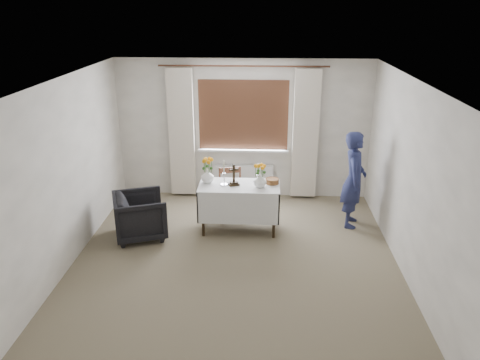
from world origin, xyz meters
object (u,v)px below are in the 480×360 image
at_px(wooden_cross, 234,175).
at_px(altar_table, 239,208).
at_px(armchair, 140,216).
at_px(person, 354,180).
at_px(flower_vase_left, 208,176).
at_px(wooden_chair, 231,195).
at_px(flower_vase_right, 260,180).

bearing_deg(wooden_cross, altar_table, -19.31).
bearing_deg(armchair, person, -99.59).
bearing_deg(altar_table, armchair, -168.63).
height_order(altar_table, flower_vase_left, flower_vase_left).
bearing_deg(person, armchair, 110.17).
distance_m(wooden_chair, flower_vase_right, 0.78).
relative_size(wooden_chair, armchair, 1.13).
xyz_separation_m(wooden_chair, wooden_cross, (0.07, -0.40, 0.50)).
xyz_separation_m(person, wooden_cross, (-1.87, -0.30, 0.15)).
relative_size(flower_vase_left, flower_vase_right, 1.02).
distance_m(wooden_cross, flower_vase_right, 0.41).
height_order(altar_table, wooden_cross, wooden_cross).
height_order(armchair, flower_vase_right, flower_vase_right).
bearing_deg(wooden_chair, wooden_cross, -92.49).
relative_size(armchair, person, 0.49).
distance_m(altar_table, wooden_cross, 0.55).
relative_size(wooden_chair, flower_vase_right, 4.15).
bearing_deg(altar_table, wooden_cross, -177.14).
height_order(wooden_chair, person, person).
bearing_deg(flower_vase_right, altar_table, 170.25).
xyz_separation_m(altar_table, wooden_chair, (-0.15, 0.39, 0.05)).
bearing_deg(wooden_chair, armchair, -164.80).
relative_size(person, flower_vase_left, 7.38).
height_order(armchair, person, person).
xyz_separation_m(altar_table, person, (1.79, 0.30, 0.40)).
xyz_separation_m(armchair, flower_vase_left, (1.00, 0.39, 0.52)).
relative_size(altar_table, wooden_chair, 1.44).
height_order(person, flower_vase_right, person).
xyz_separation_m(altar_table, flower_vase_left, (-0.50, 0.09, 0.49)).
xyz_separation_m(wooden_chair, flower_vase_right, (0.47, -0.45, 0.44)).
relative_size(altar_table, wooden_cross, 3.73).
relative_size(wooden_cross, flower_vase_left, 1.58).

